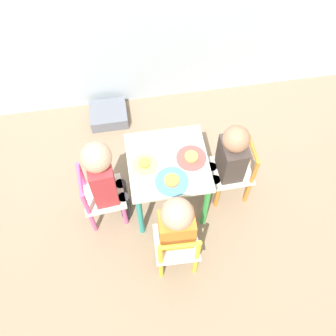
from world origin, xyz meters
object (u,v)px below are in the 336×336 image
Objects in this scene: kids_table at (168,170)px; plate_right at (191,158)px; chair_pink at (100,196)px; child_right at (229,158)px; child_front at (176,225)px; plate_left at (145,164)px; storage_bin at (109,115)px; chair_yellow at (177,247)px; plate_front at (172,181)px; chair_orange at (234,171)px; child_left at (104,177)px.

plate_right is (0.14, 0.00, 0.11)m from kids_table.
child_right is at bearing -91.61° from chair_pink.
child_front is 4.78× the size of plate_left.
plate_right is 1.03m from storage_bin.
storage_bin is at bearing -11.36° from chair_pink.
chair_yellow is 2.80× the size of plate_right.
kids_table is at bearing 180.00° from plate_right.
plate_left is (-0.14, 0.14, -0.00)m from plate_front.
child_front reaches higher than chair_orange.
chair_pink is at bearing -173.03° from plate_left.
chair_yellow is 0.65× the size of child_left.
plate_right is (0.59, 0.04, 0.26)m from chair_pink.
child_front is 0.25m from plate_front.
child_front is at bearing -133.85° from chair_pink.
child_front is at bearing -93.53° from plate_front.
storage_bin is at bearing 105.07° from plate_left.
plate_right is at bearing -89.40° from chair_orange.
kids_table is at bearing -90.00° from chair_pink.
kids_table is at bearing -90.00° from chair_orange.
child_right is 3.92× the size of plate_right.
child_left reaches higher than chair_pink.
chair_pink is 0.40m from plate_left.
kids_table is at bearing -65.75° from storage_bin.
child_left reaches higher than plate_left.
chair_pink is at bearing -88.26° from chair_orange.
child_front is 0.91× the size of child_left.
chair_orange is 0.40m from plate_right.
kids_table is 2.55× the size of plate_front.
child_left reaches higher than plate_right.
chair_orange is 0.64m from child_front.
plate_left is (-0.53, -0.01, 0.08)m from child_right.
chair_yellow is 1.29m from storage_bin.
plate_right is (0.16, 0.45, 0.26)m from chair_yellow.
storage_bin is (-0.35, 0.92, -0.46)m from plate_front.
plate_right is at bearing -91.27° from child_left.
chair_yellow and chair_pink have the same top height.
child_right is at bearing 21.25° from plate_front.
storage_bin is at bearing -135.24° from chair_orange.
child_right is at bearing 0.94° from plate_left.
storage_bin is at bearing 110.88° from plate_front.
child_front is at bearing -73.92° from storage_bin.
chair_pink is (-0.43, 0.41, 0.00)m from chair_yellow.
child_front reaches higher than plate_right.
plate_left is at bearing -90.35° from child_right.
plate_right and plate_left have the same top height.
plate_front is (0.02, 0.31, 0.26)m from chair_yellow.
plate_front is at bearing -45.00° from plate_left.
chair_yellow reaches higher than storage_bin.
plate_front is (0.45, -0.10, 0.26)m from chair_pink.
chair_pink is 0.85m from child_right.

